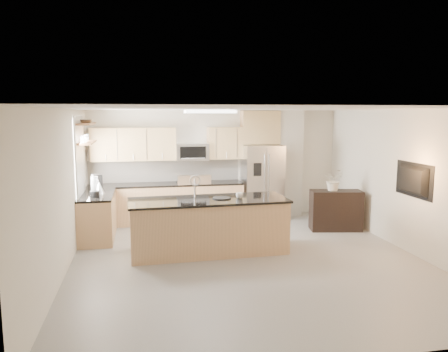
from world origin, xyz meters
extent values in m
plane|color=gray|center=(0.00, 0.00, 0.00)|extent=(6.50, 6.50, 0.00)
cube|color=silver|center=(0.00, 0.00, 2.60)|extent=(6.00, 6.50, 0.02)
cube|color=silver|center=(0.00, 3.25, 1.30)|extent=(6.00, 0.02, 2.60)
cube|color=silver|center=(0.00, -3.25, 1.30)|extent=(6.00, 0.02, 2.60)
cube|color=silver|center=(-3.00, 0.00, 1.30)|extent=(0.02, 6.50, 2.60)
cube|color=silver|center=(3.00, 0.00, 1.30)|extent=(0.02, 6.50, 2.60)
cube|color=tan|center=(-1.23, 2.92, 0.44)|extent=(3.55, 0.65, 0.88)
cube|color=black|center=(-1.23, 2.92, 0.90)|extent=(3.55, 0.66, 0.04)
cube|color=silver|center=(-1.23, 3.24, 1.18)|extent=(3.55, 0.02, 0.52)
cube|color=tan|center=(-2.67, 1.85, 0.44)|extent=(0.65, 1.50, 0.88)
cube|color=black|center=(-2.67, 1.85, 0.90)|extent=(0.66, 1.50, 0.04)
cube|color=black|center=(-0.60, 2.92, 0.45)|extent=(0.76, 0.64, 0.90)
cube|color=black|center=(-0.60, 2.92, 0.92)|extent=(0.76, 0.62, 0.03)
cube|color=silver|center=(-0.60, 2.62, 1.03)|extent=(0.76, 0.04, 0.22)
cube|color=tan|center=(-1.94, 3.08, 1.83)|extent=(1.92, 0.33, 0.75)
cube|color=tan|center=(0.19, 3.08, 1.83)|extent=(0.82, 0.33, 0.75)
cube|color=silver|center=(-0.60, 3.05, 1.63)|extent=(0.76, 0.40, 0.40)
cube|color=black|center=(-0.60, 2.85, 1.63)|extent=(0.60, 0.02, 0.28)
cube|color=silver|center=(1.06, 2.88, 0.89)|extent=(0.92, 0.75, 1.78)
cube|color=gray|center=(1.06, 2.50, 0.89)|extent=(0.02, 0.01, 1.69)
cube|color=black|center=(0.84, 2.48, 1.25)|extent=(0.18, 0.03, 0.30)
cube|color=beige|center=(1.82, 3.10, 1.30)|extent=(0.60, 0.30, 2.60)
cube|color=white|center=(-2.98, 1.85, 1.65)|extent=(0.03, 1.05, 1.55)
cube|color=white|center=(-2.97, 1.85, 1.65)|extent=(0.03, 1.15, 1.65)
cube|color=brown|center=(-2.85, 1.95, 1.95)|extent=(0.30, 1.20, 0.04)
cube|color=brown|center=(-2.85, 1.95, 2.32)|extent=(0.30, 1.20, 0.04)
cube|color=white|center=(-0.40, 1.60, 2.56)|extent=(1.00, 0.50, 0.06)
cube|color=tan|center=(-0.60, 0.55, 0.47)|extent=(2.83, 1.06, 0.95)
cube|color=black|center=(-0.60, 0.55, 0.97)|extent=(2.89, 1.12, 0.04)
cube|color=black|center=(-0.82, 0.55, 0.95)|extent=(0.59, 0.43, 0.01)
cylinder|color=silver|center=(-0.82, 0.79, 1.16)|extent=(0.03, 0.03, 0.34)
torus|color=silver|center=(-0.82, 0.72, 1.31)|extent=(0.21, 0.03, 0.21)
cube|color=black|center=(2.36, 1.55, 0.44)|extent=(1.15, 0.64, 0.87)
imported|color=white|center=(-0.03, 0.53, 1.04)|extent=(0.16, 0.16, 0.10)
cylinder|color=black|center=(-0.35, 0.56, 1.00)|extent=(0.40, 0.40, 0.02)
cylinder|color=black|center=(-2.67, 1.49, 0.98)|extent=(0.18, 0.18, 0.12)
cylinder|color=silver|center=(-2.67, 1.49, 1.18)|extent=(0.13, 0.13, 0.29)
cone|color=silver|center=(-2.62, 1.88, 1.04)|extent=(0.22, 0.22, 0.24)
cylinder|color=black|center=(-2.62, 1.88, 1.17)|extent=(0.04, 0.04, 0.04)
cube|color=black|center=(-2.69, 2.22, 1.09)|extent=(0.24, 0.27, 0.35)
cylinder|color=silver|center=(-2.69, 2.15, 1.01)|extent=(0.11, 0.11, 0.12)
imported|color=silver|center=(-2.85, 2.14, 2.38)|extent=(0.39, 0.39, 0.09)
imported|color=silver|center=(2.28, 1.58, 1.23)|extent=(0.79, 0.74, 0.71)
imported|color=black|center=(2.91, -0.20, 1.35)|extent=(0.14, 1.08, 0.62)
camera|label=1|loc=(-1.78, -7.11, 2.52)|focal=35.00mm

